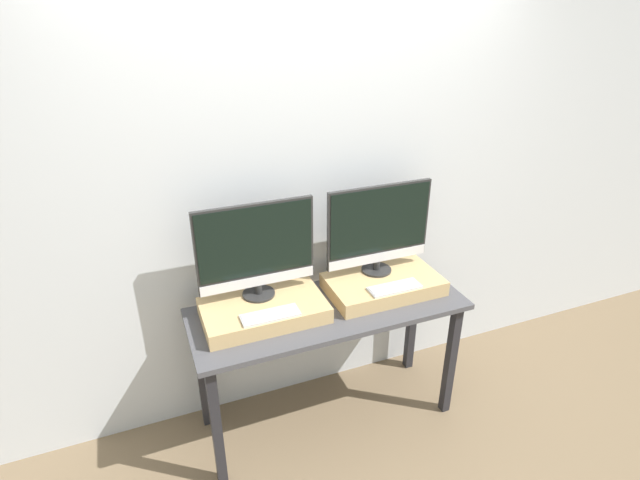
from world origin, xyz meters
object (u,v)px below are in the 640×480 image
Objects in this scene: monitor_left at (256,249)px; keyboard_right at (395,287)px; keyboard_left at (270,315)px; monitor_right at (379,227)px.

keyboard_right is (0.70, -0.21, -0.27)m from monitor_left.
monitor_left is 0.34m from keyboard_left.
monitor_left is at bearing 90.00° from keyboard_left.
keyboard_left and keyboard_right have the same top height.
monitor_right is at bearing 0.00° from monitor_left.
keyboard_left is 0.78m from monitor_right.
monitor_left is at bearing 163.23° from keyboard_right.
monitor_left is 0.70m from monitor_right.
monitor_right is (0.70, 0.00, 0.00)m from monitor_left.
keyboard_left is 0.70m from keyboard_right.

